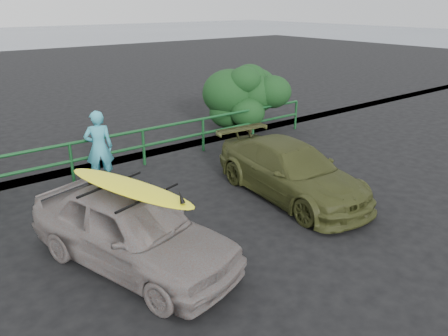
# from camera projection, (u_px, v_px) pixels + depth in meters

# --- Properties ---
(ground) EXTENTS (80.00, 80.00, 0.00)m
(ground) POSITION_uv_depth(u_px,v_px,m) (227.00, 253.00, 7.90)
(ground) COLOR black
(guardrail) EXTENTS (14.00, 0.08, 1.04)m
(guardrail) POSITION_uv_depth(u_px,v_px,m) (109.00, 154.00, 11.41)
(guardrail) COLOR #154A22
(guardrail) RESTS_ON ground
(shrub_right) EXTENTS (3.20, 2.40, 2.10)m
(shrub_right) POSITION_uv_depth(u_px,v_px,m) (244.00, 105.00, 14.45)
(shrub_right) COLOR #153A17
(shrub_right) RESTS_ON ground
(sedan) EXTENTS (2.66, 4.28, 1.36)m
(sedan) POSITION_uv_depth(u_px,v_px,m) (132.00, 229.00, 7.34)
(sedan) COLOR slate
(sedan) RESTS_ON ground
(olive_vehicle) EXTENTS (2.09, 4.38, 1.23)m
(olive_vehicle) POSITION_uv_depth(u_px,v_px,m) (291.00, 171.00, 10.04)
(olive_vehicle) COLOR #3B3F1C
(olive_vehicle) RESTS_ON ground
(man) EXTENTS (0.78, 0.63, 1.85)m
(man) POSITION_uv_depth(u_px,v_px,m) (99.00, 148.00, 10.65)
(man) COLOR #3DA4B8
(man) RESTS_ON ground
(roof_rack) EXTENTS (1.56, 1.28, 0.04)m
(roof_rack) POSITION_uv_depth(u_px,v_px,m) (129.00, 191.00, 7.09)
(roof_rack) COLOR black
(roof_rack) RESTS_ON sedan
(surfboard) EXTENTS (1.33, 2.82, 0.08)m
(surfboard) POSITION_uv_depth(u_px,v_px,m) (128.00, 187.00, 7.07)
(surfboard) COLOR #FFFD1A
(surfboard) RESTS_ON roof_rack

